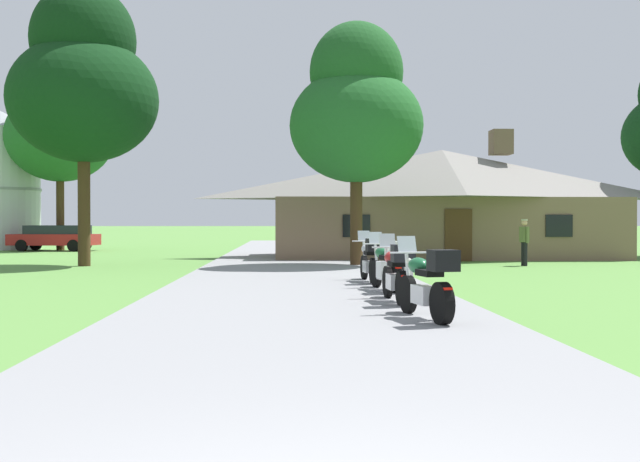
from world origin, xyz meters
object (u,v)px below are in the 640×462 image
Objects in this scene: motorcycle_silver_farthest_in_row at (370,260)px; tree_left_near at (84,82)px; motorcycle_green_nearest_to_camera at (428,284)px; parked_red_suv_far_left at (55,237)px; tree_by_lodge_front at (356,110)px; motorcycle_red_second_in_row at (396,273)px; bystander_olive_shirt_near_lodge at (524,240)px; tree_left_far at (60,124)px; metal_silo_distant at (1,180)px; motorcycle_green_third_in_row at (389,266)px.

motorcycle_silver_farthest_in_row is 13.87m from tree_left_near.
parked_red_suv_far_left is at bearing 105.08° from motorcycle_green_nearest_to_camera.
tree_by_lodge_front is at bearing 77.62° from motorcycle_green_nearest_to_camera.
motorcycle_green_nearest_to_camera and motorcycle_silver_farthest_in_row have the same top height.
motorcycle_red_second_in_row is at bearing -54.38° from tree_left_near.
motorcycle_green_nearest_to_camera is 1.23× the size of bystander_olive_shirt_near_lodge.
motorcycle_green_nearest_to_camera is 19.29m from tree_left_near.
motorcycle_green_nearest_to_camera is 0.20× the size of tree_left_near.
tree_left_far is 5.15m from metal_silo_distant.
motorcycle_green_nearest_to_camera is at bearing -147.28° from parked_red_suv_far_left.
tree_left_far reaches higher than tree_left_near.
tree_left_near is at bearing -61.22° from metal_silo_distant.
tree_left_near reaches higher than parked_red_suv_far_left.
motorcycle_silver_farthest_in_row is (-0.13, 2.53, 0.01)m from motorcycle_green_third_in_row.
motorcycle_green_nearest_to_camera is at bearing -64.33° from tree_left_far.
tree_left_far reaches higher than motorcycle_silver_farthest_in_row.
tree_left_near is at bearing 134.87° from motorcycle_silver_farthest_in_row.
metal_silo_distant is at bearing 114.57° from motorcycle_green_third_in_row.
tree_by_lodge_front reaches higher than bystander_olive_shirt_near_lodge.
tree_left_near is 2.12× the size of parked_red_suv_far_left.
motorcycle_silver_farthest_in_row is at bearing -53.34° from metal_silo_distant.
motorcycle_green_third_in_row is at bearing -55.75° from metal_silo_distant.
bystander_olive_shirt_near_lodge is 0.19× the size of tree_by_lodge_front.
motorcycle_silver_farthest_in_row is 0.21× the size of tree_left_near.
tree_left_near is at bearing -70.56° from tree_left_far.
metal_silo_distant reaches higher than bystander_olive_shirt_near_lodge.
parked_red_suv_far_left is at bearing 115.23° from motorcycle_red_second_in_row.
motorcycle_red_second_in_row is 0.19× the size of tree_left_far.
bystander_olive_shirt_near_lodge is 30.79m from metal_silo_distant.
motorcycle_red_second_in_row is at bearing -145.35° from parked_red_suv_far_left.
tree_left_near is at bearing 176.42° from tree_by_lodge_front.
bystander_olive_shirt_near_lodge is at bearing -118.68° from parked_red_suv_far_left.
tree_left_far is at bearing 133.57° from tree_by_lodge_front.
tree_left_near is 0.92× the size of tree_left_far.
motorcycle_green_nearest_to_camera is 0.19× the size of tree_left_far.
motorcycle_green_third_in_row is 11.94m from bystander_olive_shirt_near_lodge.
bystander_olive_shirt_near_lodge is at bearing 59.45° from motorcycle_red_second_in_row.
motorcycle_green_nearest_to_camera is at bearing -58.79° from tree_left_near.
motorcycle_green_third_in_row is 2.54m from motorcycle_silver_farthest_in_row.
metal_silo_distant is at bearing 158.31° from tree_left_far.
parked_red_suv_far_left is at bearing -86.49° from tree_left_far.
motorcycle_silver_farthest_in_row is 26.85m from parked_red_suv_far_left.
motorcycle_green_third_in_row and motorcycle_silver_farthest_in_row have the same top height.
motorcycle_green_nearest_to_camera is at bearing -60.03° from metal_silo_distant.
motorcycle_green_nearest_to_camera is 0.99× the size of motorcycle_red_second_in_row.
motorcycle_green_nearest_to_camera is 35.03m from tree_left_far.
parked_red_suv_far_left is (3.93, -2.70, -3.24)m from metal_silo_distant.
metal_silo_distant is (-18.66, 29.99, 3.39)m from motorcycle_red_second_in_row.
tree_by_lodge_front is at bearing 79.08° from motorcycle_green_third_in_row.
tree_left_near is (-15.85, 0.63, 5.66)m from bystander_olive_shirt_near_lodge.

